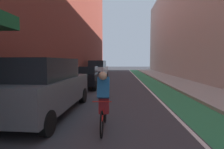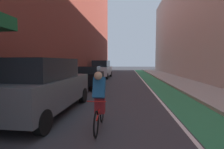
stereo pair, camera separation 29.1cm
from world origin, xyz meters
name	(u,v)px [view 2 (the right image)]	position (x,y,z in m)	size (l,w,h in m)	color
ground_plane	(123,86)	(0.00, 18.08, 0.00)	(97.16, 97.16, 0.00)	#38383D
bike_lane_paint	(156,83)	(2.81, 20.08, 0.00)	(1.60, 44.16, 0.00)	#2D8451
lane_divider_stripe	(145,83)	(1.91, 20.08, 0.00)	(0.12, 44.16, 0.00)	white
sidewalk_right	(182,83)	(5.02, 20.08, 0.07)	(2.81, 44.16, 0.14)	#A8A59E
building_facade_right	(206,13)	(7.62, 22.08, 6.38)	(2.40, 40.16, 12.76)	#B2ADA3
parked_suv_gray	(46,86)	(-2.56, 11.06, 1.02)	(1.98, 4.61, 1.98)	#595B60
parked_sedan_black	(88,76)	(-2.56, 17.42, 0.79)	(2.10, 4.41, 1.53)	black
parked_suv_white	(102,69)	(-2.56, 24.28, 1.02)	(2.02, 4.36, 1.98)	silver
cyclist_mid	(99,99)	(-0.45, 9.92, 0.85)	(0.48, 1.71, 1.61)	black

